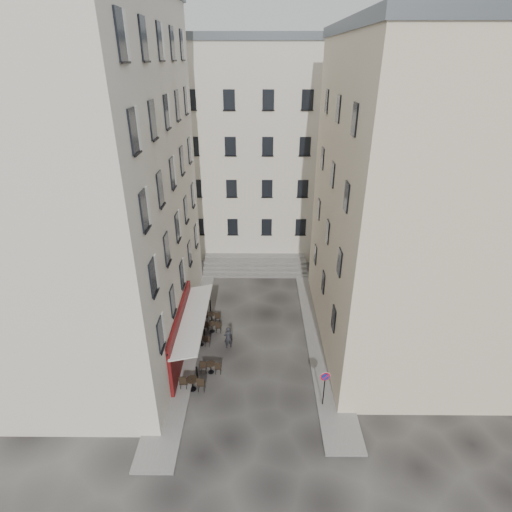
{
  "coord_description": "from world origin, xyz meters",
  "views": [
    {
      "loc": [
        0.32,
        -18.65,
        16.92
      ],
      "look_at": [
        0.14,
        4.0,
        5.61
      ],
      "focal_mm": 28.0,
      "sensor_mm": 36.0,
      "label": 1
    }
  ],
  "objects_px": {
    "bistro_table_a": "(192,383)",
    "bistro_table_b": "(211,367)",
    "pedestrian": "(228,337)",
    "no_parking_sign": "(325,383)"
  },
  "relations": [
    {
      "from": "bistro_table_a",
      "to": "bistro_table_b",
      "type": "xyz_separation_m",
      "value": [
        0.88,
        1.38,
        -0.06
      ]
    },
    {
      "from": "bistro_table_b",
      "to": "pedestrian",
      "type": "distance_m",
      "value": 2.52
    },
    {
      "from": "bistro_table_a",
      "to": "bistro_table_b",
      "type": "relative_size",
      "value": 1.14
    },
    {
      "from": "no_parking_sign",
      "to": "bistro_table_b",
      "type": "relative_size",
      "value": 1.87
    },
    {
      "from": "bistro_table_b",
      "to": "pedestrian",
      "type": "relative_size",
      "value": 0.79
    },
    {
      "from": "pedestrian",
      "to": "bistro_table_b",
      "type": "bearing_deg",
      "value": 44.56
    },
    {
      "from": "no_parking_sign",
      "to": "pedestrian",
      "type": "xyz_separation_m",
      "value": [
        -5.42,
        4.84,
        -0.87
      ]
    },
    {
      "from": "no_parking_sign",
      "to": "bistro_table_b",
      "type": "bearing_deg",
      "value": 149.63
    },
    {
      "from": "bistro_table_b",
      "to": "no_parking_sign",
      "type": "bearing_deg",
      "value": -21.69
    },
    {
      "from": "bistro_table_a",
      "to": "bistro_table_b",
      "type": "distance_m",
      "value": 1.64
    }
  ]
}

